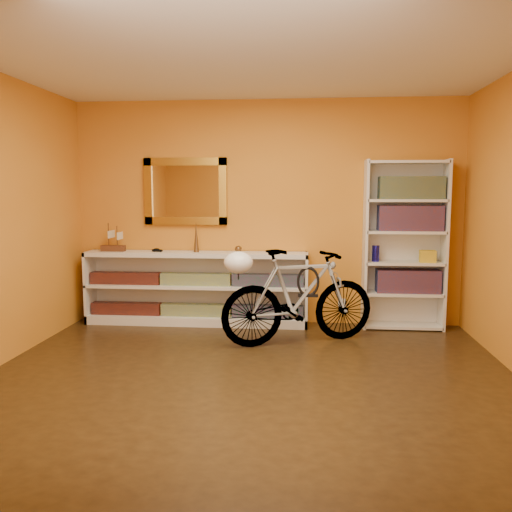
# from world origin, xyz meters

# --- Properties ---
(floor) EXTENTS (4.50, 4.00, 0.01)m
(floor) POSITION_xyz_m (0.00, 0.00, -0.01)
(floor) COLOR black
(floor) RESTS_ON ground
(ceiling) EXTENTS (4.50, 4.00, 0.01)m
(ceiling) POSITION_xyz_m (0.00, 0.00, 2.60)
(ceiling) COLOR silver
(ceiling) RESTS_ON ground
(back_wall) EXTENTS (4.50, 0.01, 2.60)m
(back_wall) POSITION_xyz_m (0.00, 2.00, 1.30)
(back_wall) COLOR orange
(back_wall) RESTS_ON ground
(gilt_mirror) EXTENTS (0.98, 0.06, 0.78)m
(gilt_mirror) POSITION_xyz_m (-0.95, 1.97, 1.55)
(gilt_mirror) COLOR olive
(gilt_mirror) RESTS_ON back_wall
(wall_socket) EXTENTS (0.09, 0.02, 0.09)m
(wall_socket) POSITION_xyz_m (0.90, 1.99, 0.25)
(wall_socket) COLOR silver
(wall_socket) RESTS_ON back_wall
(console_unit) EXTENTS (2.60, 0.35, 0.85)m
(console_unit) POSITION_xyz_m (-0.80, 1.81, 0.42)
(console_unit) COLOR silver
(console_unit) RESTS_ON floor
(cd_row_lower) EXTENTS (2.50, 0.13, 0.14)m
(cd_row_lower) POSITION_xyz_m (-0.80, 1.79, 0.17)
(cd_row_lower) COLOR black
(cd_row_lower) RESTS_ON console_unit
(cd_row_upper) EXTENTS (2.50, 0.13, 0.14)m
(cd_row_upper) POSITION_xyz_m (-0.80, 1.79, 0.54)
(cd_row_upper) COLOR navy
(cd_row_upper) RESTS_ON console_unit
(model_ship) EXTENTS (0.28, 0.12, 0.33)m
(model_ship) POSITION_xyz_m (-1.79, 1.81, 1.02)
(model_ship) COLOR #462413
(model_ship) RESTS_ON console_unit
(toy_car) EXTENTS (0.00, 0.00, 0.00)m
(toy_car) POSITION_xyz_m (-1.26, 1.81, 0.85)
(toy_car) COLOR black
(toy_car) RESTS_ON console_unit
(bronze_ornament) EXTENTS (0.06, 0.06, 0.36)m
(bronze_ornament) POSITION_xyz_m (-0.80, 1.81, 1.03)
(bronze_ornament) COLOR brown
(bronze_ornament) RESTS_ON console_unit
(decorative_orb) EXTENTS (0.08, 0.08, 0.08)m
(decorative_orb) POSITION_xyz_m (-0.31, 1.81, 0.89)
(decorative_orb) COLOR brown
(decorative_orb) RESTS_ON console_unit
(bookcase) EXTENTS (0.90, 0.30, 1.90)m
(bookcase) POSITION_xyz_m (1.57, 1.84, 0.95)
(bookcase) COLOR silver
(bookcase) RESTS_ON floor
(book_row_a) EXTENTS (0.70, 0.22, 0.26)m
(book_row_a) POSITION_xyz_m (1.62, 1.84, 0.55)
(book_row_a) COLOR maroon
(book_row_a) RESTS_ON bookcase
(book_row_b) EXTENTS (0.70, 0.22, 0.28)m
(book_row_b) POSITION_xyz_m (1.62, 1.84, 1.25)
(book_row_b) COLOR maroon
(book_row_b) RESTS_ON bookcase
(book_row_c) EXTENTS (0.70, 0.22, 0.25)m
(book_row_c) POSITION_xyz_m (1.62, 1.84, 1.59)
(book_row_c) COLOR navy
(book_row_c) RESTS_ON bookcase
(travel_mug) EXTENTS (0.08, 0.08, 0.18)m
(travel_mug) POSITION_xyz_m (1.25, 1.82, 0.86)
(travel_mug) COLOR #181699
(travel_mug) RESTS_ON bookcase
(red_tin) EXTENTS (0.17, 0.17, 0.20)m
(red_tin) POSITION_xyz_m (1.37, 1.87, 1.56)
(red_tin) COLOR maroon
(red_tin) RESTS_ON bookcase
(yellow_bag) EXTENTS (0.18, 0.13, 0.13)m
(yellow_bag) POSITION_xyz_m (1.82, 1.80, 0.83)
(yellow_bag) COLOR gold
(yellow_bag) RESTS_ON bookcase
(bicycle) EXTENTS (1.02, 1.71, 0.98)m
(bicycle) POSITION_xyz_m (0.40, 1.11, 0.49)
(bicycle) COLOR silver
(bicycle) RESTS_ON floor
(helmet) EXTENTS (0.29, 0.28, 0.22)m
(helmet) POSITION_xyz_m (-0.19, 0.88, 0.86)
(helmet) COLOR white
(helmet) RESTS_ON bicycle
(u_lock) EXTENTS (0.23, 0.02, 0.23)m
(u_lock) POSITION_xyz_m (0.49, 1.15, 0.64)
(u_lock) COLOR black
(u_lock) RESTS_ON bicycle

